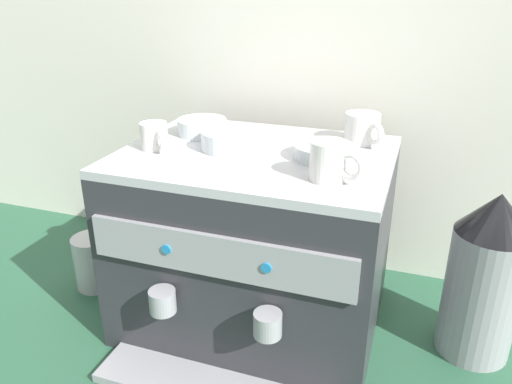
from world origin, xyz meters
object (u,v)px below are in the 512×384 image
object	(u,v)px
ceramic_cup_0	(363,129)
ceramic_cup_1	(330,161)
espresso_machine	(255,241)
ceramic_cup_2	(154,136)
coffee_grinder	(485,276)
ceramic_bowl_0	(324,152)
ceramic_bowl_2	(202,127)
milk_pitcher	(94,262)
ceramic_bowl_1	(229,141)

from	to	relation	value
ceramic_cup_0	ceramic_cup_1	xyz separation A→B (m)	(-0.03, -0.26, 0.00)
espresso_machine	ceramic_cup_1	bearing A→B (deg)	-30.07
ceramic_cup_2	coffee_grinder	distance (m)	0.80
ceramic_bowl_0	ceramic_bowl_2	size ratio (longest dim) A/B	1.06
espresso_machine	ceramic_bowl_2	distance (m)	0.31
ceramic_cup_2	milk_pitcher	world-z (taller)	ceramic_cup_2
espresso_machine	coffee_grinder	world-z (taller)	espresso_machine
ceramic_bowl_0	ceramic_bowl_2	world-z (taller)	ceramic_bowl_2
ceramic_cup_2	ceramic_bowl_2	xyz separation A→B (m)	(0.05, 0.14, -0.01)
espresso_machine	ceramic_cup_2	world-z (taller)	ceramic_cup_2
ceramic_cup_1	milk_pitcher	size ratio (longest dim) A/B	0.72
ceramic_cup_1	ceramic_cup_2	bearing A→B (deg)	172.13
ceramic_bowl_0	ceramic_cup_2	bearing A→B (deg)	-170.17
espresso_machine	ceramic_bowl_2	world-z (taller)	ceramic_bowl_2
ceramic_bowl_1	ceramic_bowl_2	distance (m)	0.14
espresso_machine	ceramic_cup_0	bearing A→B (deg)	34.67
ceramic_cup_0	ceramic_cup_1	world-z (taller)	ceramic_cup_1
ceramic_bowl_0	ceramic_bowl_1	distance (m)	0.22
ceramic_bowl_2	ceramic_cup_2	bearing A→B (deg)	-109.42
ceramic_cup_1	coffee_grinder	world-z (taller)	ceramic_cup_1
ceramic_bowl_1	ceramic_cup_2	bearing A→B (deg)	-161.35
milk_pitcher	coffee_grinder	bearing A→B (deg)	3.81
ceramic_cup_2	coffee_grinder	xyz separation A→B (m)	(0.74, 0.10, -0.28)
milk_pitcher	ceramic_bowl_1	bearing A→B (deg)	2.30
ceramic_bowl_2	coffee_grinder	distance (m)	0.74
coffee_grinder	milk_pitcher	bearing A→B (deg)	-176.19
ceramic_cup_0	ceramic_cup_2	distance (m)	0.48
ceramic_bowl_1	coffee_grinder	bearing A→B (deg)	4.86
ceramic_cup_0	ceramic_bowl_2	bearing A→B (deg)	-171.58
milk_pitcher	ceramic_cup_2	bearing A→B (deg)	-8.52
ceramic_bowl_1	coffee_grinder	distance (m)	0.64
ceramic_bowl_2	milk_pitcher	size ratio (longest dim) A/B	0.80
ceramic_bowl_0	coffee_grinder	distance (m)	0.45
ceramic_cup_0	milk_pitcher	distance (m)	0.81
ceramic_cup_1	ceramic_bowl_0	distance (m)	0.13
ceramic_cup_2	coffee_grinder	bearing A→B (deg)	7.92
espresso_machine	ceramic_cup_1	size ratio (longest dim) A/B	5.45
espresso_machine	ceramic_bowl_0	size ratio (longest dim) A/B	4.63
ceramic_cup_1	coffee_grinder	distance (m)	0.46
ceramic_cup_2	coffee_grinder	world-z (taller)	ceramic_cup_2
ceramic_bowl_0	espresso_machine	bearing A→B (deg)	-175.33
espresso_machine	ceramic_cup_0	size ratio (longest dim) A/B	5.76
ceramic_cup_0	espresso_machine	bearing A→B (deg)	-145.33
coffee_grinder	ceramic_bowl_2	bearing A→B (deg)	176.62
ceramic_bowl_1	ceramic_bowl_2	size ratio (longest dim) A/B	1.06
coffee_grinder	ceramic_bowl_0	bearing A→B (deg)	-174.04
espresso_machine	ceramic_cup_1	xyz separation A→B (m)	(0.19, -0.11, 0.26)
ceramic_cup_0	coffee_grinder	bearing A→B (deg)	-17.92
espresso_machine	ceramic_bowl_1	world-z (taller)	ceramic_bowl_1
espresso_machine	ceramic_bowl_0	bearing A→B (deg)	4.67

